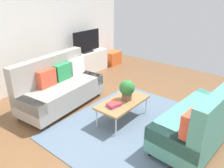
% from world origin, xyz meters
% --- Properties ---
extents(ground_plane, '(7.68, 7.68, 0.00)m').
position_xyz_m(ground_plane, '(0.00, 0.00, 0.00)').
color(ground_plane, brown).
extents(wall_far, '(6.40, 0.12, 2.90)m').
position_xyz_m(wall_far, '(0.00, 2.80, 1.45)').
color(wall_far, white).
rests_on(wall_far, ground_plane).
extents(area_rug, '(2.90, 2.20, 0.01)m').
position_xyz_m(area_rug, '(0.01, -0.22, 0.01)').
color(area_rug, slate).
rests_on(area_rug, ground_plane).
extents(couch_beige, '(1.98, 1.03, 1.10)m').
position_xyz_m(couch_beige, '(-0.33, 1.41, 0.45)').
color(couch_beige, gray).
rests_on(couch_beige, ground_plane).
extents(couch_green, '(1.95, 0.97, 1.10)m').
position_xyz_m(couch_green, '(0.34, -1.44, 0.44)').
color(couch_green, teal).
rests_on(couch_green, ground_plane).
extents(coffee_table, '(1.10, 0.56, 0.42)m').
position_xyz_m(coffee_table, '(0.06, -0.02, 0.39)').
color(coffee_table, '#9E7042').
rests_on(coffee_table, ground_plane).
extents(tv_console, '(1.40, 0.44, 0.64)m').
position_xyz_m(tv_console, '(1.56, 2.46, 0.32)').
color(tv_console, silver).
rests_on(tv_console, ground_plane).
extents(tv, '(1.00, 0.20, 0.64)m').
position_xyz_m(tv, '(1.56, 2.44, 0.95)').
color(tv, black).
rests_on(tv, tv_console).
extents(storage_trunk, '(0.52, 0.40, 0.44)m').
position_xyz_m(storage_trunk, '(2.66, 2.36, 0.22)').
color(storage_trunk, orange).
rests_on(storage_trunk, ground_plane).
extents(potted_plant, '(0.30, 0.30, 0.41)m').
position_xyz_m(potted_plant, '(0.16, -0.04, 0.65)').
color(potted_plant, brown).
rests_on(potted_plant, coffee_table).
extents(table_book_0, '(0.26, 0.21, 0.03)m').
position_xyz_m(table_book_0, '(-0.19, -0.01, 0.44)').
color(table_book_0, purple).
rests_on(table_book_0, coffee_table).
extents(table_book_1, '(0.27, 0.23, 0.03)m').
position_xyz_m(table_book_1, '(-0.19, -0.01, 0.47)').
color(table_book_1, red).
rests_on(table_book_1, table_book_0).
extents(vase_0, '(0.09, 0.09, 0.16)m').
position_xyz_m(vase_0, '(0.98, 2.51, 0.72)').
color(vase_0, '#B24C4C').
rests_on(vase_0, tv_console).
extents(bottle_0, '(0.05, 0.05, 0.24)m').
position_xyz_m(bottle_0, '(1.12, 2.42, 0.76)').
color(bottle_0, '#3F8C4C').
rests_on(bottle_0, tv_console).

